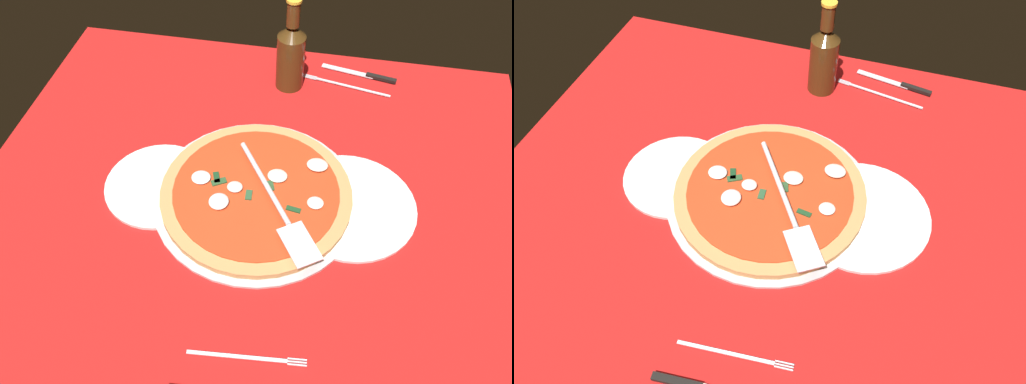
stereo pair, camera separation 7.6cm
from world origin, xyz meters
The scene contains 10 objects.
ground_plane centered at (0.00, 0.00, -0.40)cm, with size 110.04×110.04×0.80cm, color red.
checker_pattern centered at (0.00, 0.00, 0.05)cm, with size 110.04×110.04×0.10cm.
pizza_pan centered at (1.11, 5.57, 0.54)cm, with size 40.36×40.36×0.88cm, color #B7B7B9.
dinner_plate_left centered at (-18.40, 4.80, 0.60)cm, with size 21.70×21.70×1.00cm, color white.
dinner_plate_right centered at (19.23, 6.70, 0.60)cm, with size 25.80×25.80×1.00cm, color white.
pizza centered at (1.13, 5.62, 1.83)cm, with size 37.35×37.35×3.00cm.
pizza_server centered at (5.73, 1.71, 4.35)cm, with size 19.41×26.84×1.00cm.
place_setting_near centered at (4.25, -29.55, 0.46)cm, with size 20.13×14.71×1.40cm.
place_setting_far centered at (18.32, 45.23, 0.46)cm, with size 22.14×15.31×1.40cm.
beer_bottle centered at (2.41, 40.98, 9.11)cm, with size 6.50×6.50×22.57cm.
Camera 1 is at (12.34, -53.43, 76.34)cm, focal length 34.55 mm.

